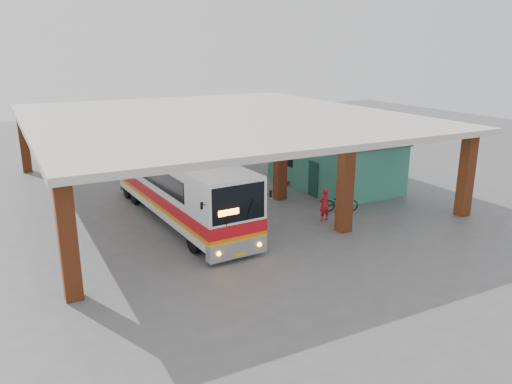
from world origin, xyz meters
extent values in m
plane|color=#515154|center=(0.00, 0.00, 0.00)|extent=(90.00, 90.00, 0.00)
cube|color=#964420|center=(3.00, -3.00, 2.17)|extent=(0.60, 0.60, 4.35)
cube|color=#964420|center=(3.00, 3.00, 2.17)|extent=(0.60, 0.60, 4.35)
cube|color=#964420|center=(3.00, 9.00, 2.17)|extent=(0.60, 0.60, 4.35)
cube|color=#964420|center=(-9.50, -4.00, 2.17)|extent=(0.60, 0.60, 4.35)
cube|color=#964420|center=(-9.50, 17.00, 2.17)|extent=(0.60, 0.60, 4.35)
cube|color=#964420|center=(10.00, -4.00, 2.17)|extent=(0.60, 0.60, 4.35)
cube|color=#964420|center=(10.00, 17.00, 2.17)|extent=(0.60, 0.60, 4.35)
cube|color=beige|center=(0.50, 6.50, 4.50)|extent=(21.00, 23.00, 0.30)
cube|color=#33806B|center=(7.50, 4.00, 1.50)|extent=(5.00, 8.00, 3.00)
cube|color=#494949|center=(7.50, 4.00, 3.05)|extent=(5.20, 8.20, 0.12)
cube|color=#163D35|center=(4.98, 2.50, 1.05)|extent=(0.08, 0.95, 2.10)
cube|color=black|center=(4.98, 5.50, 1.80)|extent=(0.08, 1.20, 1.00)
cube|color=black|center=(4.95, 5.50, 1.80)|extent=(0.04, 1.30, 1.10)
cube|color=white|center=(-3.35, 2.34, 2.00)|extent=(3.29, 12.74, 2.94)
cube|color=white|center=(-3.29, 1.28, 3.58)|extent=(1.43, 3.22, 0.26)
cube|color=gray|center=(-3.03, -3.78, 0.58)|extent=(2.67, 0.56, 0.74)
cube|color=#B90C15|center=(-3.35, 2.34, 1.42)|extent=(3.33, 12.74, 0.53)
cube|color=orange|center=(-3.35, 2.34, 1.09)|extent=(3.33, 12.74, 0.14)
cube|color=gold|center=(-3.35, 2.34, 0.97)|extent=(3.33, 12.74, 0.11)
cube|color=black|center=(-3.02, -3.93, 2.54)|extent=(2.38, 0.22, 1.52)
cube|color=black|center=(-4.72, 3.11, 2.52)|extent=(0.54, 9.45, 0.95)
cube|color=black|center=(-2.07, 3.24, 2.52)|extent=(0.54, 9.45, 0.95)
cube|color=#FF5905|center=(-3.49, -4.01, 2.26)|extent=(0.90, 0.10, 0.23)
sphere|color=orange|center=(-3.96, -4.05, 0.61)|extent=(0.19, 0.19, 0.19)
sphere|color=orange|center=(-2.07, -3.95, 0.61)|extent=(0.19, 0.19, 0.19)
cube|color=gold|center=(-3.02, -4.01, 0.37)|extent=(0.47, 0.05, 0.13)
cylinder|color=black|center=(-4.25, -2.13, 0.53)|extent=(0.39, 1.07, 1.05)
cylinder|color=black|center=(-1.99, -2.02, 0.53)|extent=(0.39, 1.07, 1.05)
cylinder|color=black|center=(-4.68, 5.95, 0.53)|extent=(0.39, 1.07, 1.05)
cylinder|color=black|center=(-2.41, 6.07, 0.53)|extent=(0.39, 1.07, 1.05)
cylinder|color=black|center=(-4.75, 7.32, 0.53)|extent=(0.39, 1.07, 1.05)
cylinder|color=black|center=(-2.48, 7.44, 0.53)|extent=(0.39, 1.07, 1.05)
imported|color=black|center=(4.70, -0.53, 0.50)|extent=(2.01, 1.40, 1.00)
imported|color=red|center=(3.06, -1.32, 0.85)|extent=(0.67, 0.49, 1.70)
cube|color=red|center=(5.00, 5.34, 0.25)|extent=(0.48, 0.48, 0.06)
cube|color=red|center=(5.19, 5.35, 0.54)|extent=(0.08, 0.46, 0.65)
cylinder|color=black|center=(4.83, 5.14, 0.11)|extent=(0.03, 0.03, 0.22)
cylinder|color=black|center=(5.19, 5.16, 0.11)|extent=(0.03, 0.03, 0.22)
cylinder|color=black|center=(4.81, 5.51, 0.11)|extent=(0.03, 0.03, 0.22)
cylinder|color=black|center=(5.17, 5.53, 0.11)|extent=(0.03, 0.03, 0.22)
camera|label=1|loc=(-11.22, -20.95, 8.51)|focal=35.00mm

